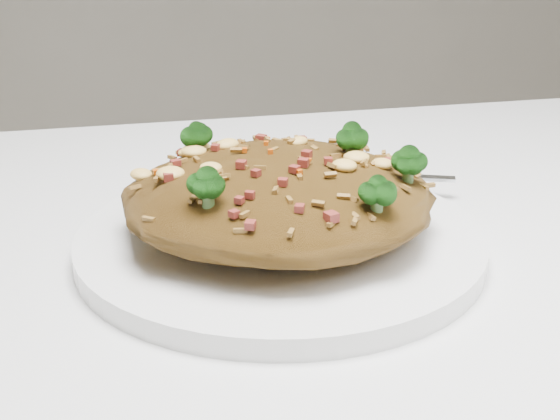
# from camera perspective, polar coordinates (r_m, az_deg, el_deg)

# --- Properties ---
(plate) EXTENTS (0.26, 0.26, 0.01)m
(plate) POSITION_cam_1_polar(r_m,az_deg,el_deg) (0.51, 0.00, -2.30)
(plate) COLOR white
(plate) RESTS_ON dining_table
(fried_rice) EXTENTS (0.20, 0.18, 0.07)m
(fried_rice) POSITION_cam_1_polar(r_m,az_deg,el_deg) (0.49, 0.05, 1.77)
(fried_rice) COLOR brown
(fried_rice) RESTS_ON plate
(fork) EXTENTS (0.16, 0.07, 0.00)m
(fork) POSITION_cam_1_polar(r_m,az_deg,el_deg) (0.60, 5.79, 2.57)
(fork) COLOR silver
(fork) RESTS_ON plate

